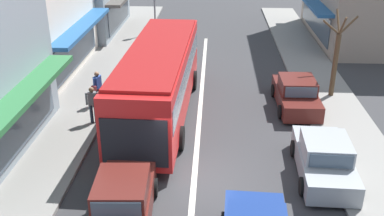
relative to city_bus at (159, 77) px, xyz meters
name	(u,v)px	position (x,y,z in m)	size (l,w,h in m)	color
ground_plane	(194,181)	(1.78, -5.21, -1.88)	(140.00, 140.00, 0.00)	#353538
lane_centre_line	(198,128)	(1.78, -1.21, -1.88)	(0.20, 28.00, 0.01)	silver
sidewalk_left	(57,105)	(-5.02, 0.79, -1.81)	(5.20, 44.00, 0.14)	gray
kerb_right	(334,111)	(7.98, 0.79, -1.82)	(2.80, 44.00, 0.12)	gray
shopfront_mid_block	(13,2)	(-8.40, 5.28, 2.12)	(7.40, 9.29, 8.01)	silver
city_bus	(159,77)	(0.00, 0.00, 0.00)	(3.01, 10.94, 3.23)	red
hatchback_adjacent_lane_trail	(124,199)	(-0.23, -7.34, -1.17)	(1.95, 3.77, 1.54)	#561E19
parked_sedan_kerb_second	(324,159)	(6.28, -4.59, -1.22)	(2.02, 4.26, 1.47)	#9EA3A8
parked_sedan_kerb_third	(296,94)	(6.24, 1.23, -1.22)	(1.94, 4.22, 1.47)	#561E19
street_tree_right	(336,58)	(8.20, 2.53, 0.14)	(1.62, 1.75, 4.21)	brown
pedestrian_with_handbag_near	(98,86)	(-2.98, 0.76, -0.81)	(0.40, 0.65, 1.63)	#333338
pedestrian_browsing_midblock	(93,103)	(-2.73, -1.11, -0.81)	(0.56, 0.30, 1.63)	#232838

